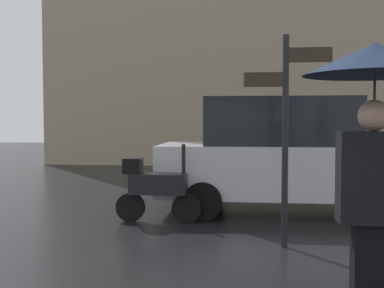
# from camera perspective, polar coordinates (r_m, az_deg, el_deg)

# --- Properties ---
(pedestrian_with_umbrella) EXTENTS (1.05, 1.05, 2.17)m
(pedestrian_with_umbrella) POSITION_cam_1_polar(r_m,az_deg,el_deg) (3.69, 21.29, 4.11)
(pedestrian_with_umbrella) COLOR black
(pedestrian_with_umbrella) RESTS_ON ground
(parked_scooter) EXTENTS (1.35, 0.32, 1.23)m
(parked_scooter) POSITION_cam_1_polar(r_m,az_deg,el_deg) (7.39, -4.48, -5.28)
(parked_scooter) COLOR black
(parked_scooter) RESTS_ON ground
(parked_car_left) EXTENTS (4.59, 1.96, 1.99)m
(parked_car_left) POSITION_cam_1_polar(r_m,az_deg,el_deg) (8.32, 11.63, -1.35)
(parked_car_left) COLOR silver
(parked_car_left) RESTS_ON ground
(street_signpost) EXTENTS (1.08, 0.08, 2.66)m
(street_signpost) POSITION_cam_1_polar(r_m,az_deg,el_deg) (5.98, 11.35, 3.05)
(street_signpost) COLOR black
(street_signpost) RESTS_ON ground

